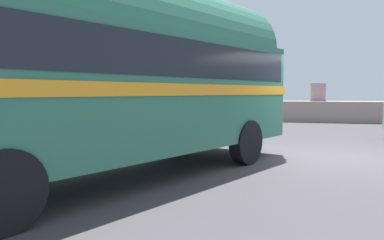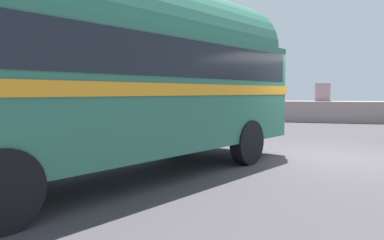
{
  "view_description": "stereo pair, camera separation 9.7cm",
  "coord_description": "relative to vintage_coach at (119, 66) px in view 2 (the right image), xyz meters",
  "views": [
    {
      "loc": [
        -1.08,
        -9.47,
        1.58
      ],
      "look_at": [
        -2.75,
        -3.01,
        1.09
      ],
      "focal_mm": 35.35,
      "sensor_mm": 36.0,
      "label": 1
    },
    {
      "loc": [
        -0.98,
        -9.45,
        1.58
      ],
      "look_at": [
        -2.75,
        -3.01,
        1.09
      ],
      "focal_mm": 35.35,
      "sensor_mm": 36.0,
      "label": 2
    }
  ],
  "objects": [
    {
      "name": "breakwater",
      "position": [
        4.57,
        15.03,
        -1.37
      ],
      "size": [
        31.36,
        2.41,
        2.43
      ],
      "color": "gray",
      "rests_on": "ground"
    },
    {
      "name": "ground",
      "position": [
        4.05,
        3.24,
        -2.04
      ],
      "size": [
        32.0,
        26.0,
        0.02
      ],
      "color": "#413D41"
    },
    {
      "name": "vintage_coach",
      "position": [
        0.0,
        0.0,
        0.0
      ],
      "size": [
        5.7,
        8.81,
        3.7
      ],
      "rotation": [
        0.0,
        0.0,
        -0.42
      ],
      "color": "black",
      "rests_on": "ground"
    }
  ]
}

